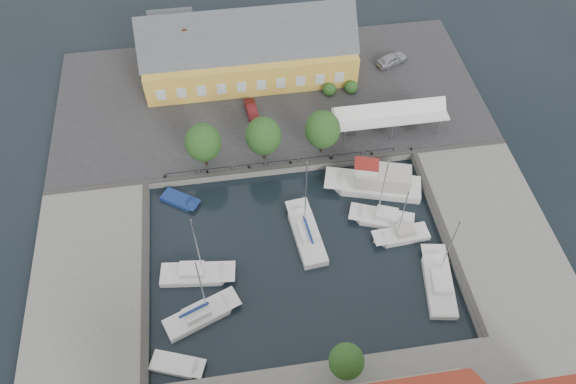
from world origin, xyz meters
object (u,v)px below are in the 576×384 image
object	(u,v)px
east_boat_a	(383,219)
east_boat_b	(402,236)
center_sailboat	(307,235)
trawler	(377,183)
east_boat_c	(438,283)
west_boat_c	(196,275)
car_silver	(392,59)
launch_nw	(180,201)
warehouse	(244,51)
launch_sw	(177,365)
tent_canopy	(390,114)
west_boat_d	(200,315)
car_red	(251,109)

from	to	relation	value
east_boat_a	east_boat_b	xyz separation A→B (m)	(1.48, -2.53, -0.00)
center_sailboat	east_boat_b	distance (m)	10.58
trawler	east_boat_a	bearing A→B (deg)	-94.22
east_boat_c	west_boat_c	size ratio (longest dim) A/B	1.02
car_silver	trawler	bearing A→B (deg)	136.84
trawler	east_boat_c	distance (m)	13.95
launch_nw	warehouse	bearing A→B (deg)	64.41
car_silver	launch_nw	distance (m)	36.01
center_sailboat	launch_sw	xyz separation A→B (m)	(-14.62, -12.65, -0.27)
tent_canopy	center_sailboat	world-z (taller)	center_sailboat
tent_canopy	launch_sw	xyz separation A→B (m)	(-27.36, -26.55, -3.59)
east_boat_a	east_boat_b	world-z (taller)	east_boat_a
east_boat_a	launch_sw	bearing A→B (deg)	-150.08
tent_canopy	trawler	xyz separation A→B (m)	(-3.41, -8.31, -2.67)
car_silver	west_boat_d	distance (m)	44.77
west_boat_c	west_boat_d	distance (m)	4.76
west_boat_d	trawler	bearing A→B (deg)	32.19
car_silver	car_red	distance (m)	21.70
car_silver	east_boat_a	size ratio (longest dim) A/B	0.44
east_boat_b	launch_sw	world-z (taller)	east_boat_b
east_boat_b	tent_canopy	bearing A→B (deg)	81.64
tent_canopy	east_boat_b	size ratio (longest dim) A/B	1.56
center_sailboat	east_boat_b	size ratio (longest dim) A/B	1.36
east_boat_b	west_boat_d	distance (m)	23.46
tent_canopy	trawler	world-z (taller)	trawler
trawler	car_silver	bearing A→B (deg)	70.77
tent_canopy	car_red	size ratio (longest dim) A/B	3.73
launch_nw	launch_sw	bearing A→B (deg)	-92.50
trawler	west_boat_c	xyz separation A→B (m)	(-21.68, -8.75, -0.76)
east_boat_b	west_boat_d	world-z (taller)	west_boat_d
warehouse	west_boat_d	bearing A→B (deg)	-103.05
car_silver	east_boat_a	world-z (taller)	east_boat_a
car_red	east_boat_b	bearing A→B (deg)	-61.56
trawler	east_boat_a	world-z (taller)	east_boat_a
car_red	east_boat_a	xyz separation A→B (m)	(12.95, -18.55, -1.36)
warehouse	tent_canopy	bearing A→B (deg)	-39.86
warehouse	west_boat_c	bearing A→B (deg)	-105.37
car_silver	center_sailboat	size ratio (longest dim) A/B	0.38
center_sailboat	tent_canopy	bearing A→B (deg)	47.50
launch_sw	west_boat_c	bearing A→B (deg)	76.59
east_boat_c	tent_canopy	bearing A→B (deg)	89.68
east_boat_a	launch_nw	size ratio (longest dim) A/B	2.18
car_silver	launch_nw	xyz separation A→B (m)	(-30.34, -19.32, -1.70)
launch_nw	center_sailboat	bearing A→B (deg)	-27.26
west_boat_c	launch_nw	distance (m)	10.34
tent_canopy	car_silver	size ratio (longest dim) A/B	3.01
car_red	east_boat_a	size ratio (longest dim) A/B	0.36
car_silver	east_boat_a	xyz separation A→B (m)	(-7.60, -25.48, -1.53)
center_sailboat	car_red	bearing A→B (deg)	101.55
east_boat_b	west_boat_c	xyz separation A→B (m)	(-22.81, -1.56, -0.00)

